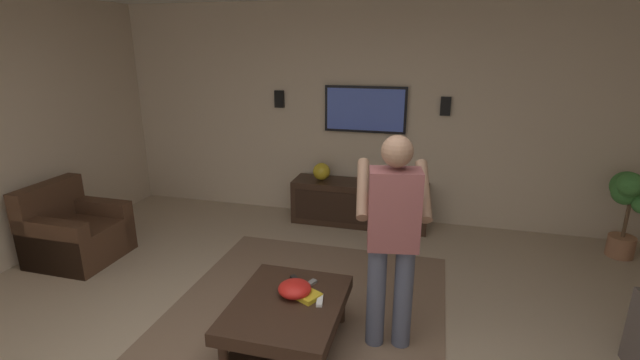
{
  "coord_description": "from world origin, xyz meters",
  "views": [
    {
      "loc": [
        -2.19,
        -0.84,
        2.23
      ],
      "look_at": [
        1.22,
        0.07,
        1.14
      ],
      "focal_mm": 24.92,
      "sensor_mm": 36.0,
      "label": 1
    }
  ],
  "objects_px": {
    "coffee_table": "(287,314)",
    "wall_speaker_right": "(279,99)",
    "remote_grey": "(309,284)",
    "wall_speaker_left": "(446,106)",
    "tv": "(365,109)",
    "remote_black": "(296,280)",
    "book": "(305,294)",
    "armchair": "(75,234)",
    "person_standing": "(393,232)",
    "bowl": "(295,289)",
    "potted_plant_tall": "(627,199)",
    "vase_round": "(322,171)",
    "remote_white": "(320,300)",
    "media_console": "(359,203)"
  },
  "relations": [
    {
      "from": "coffee_table",
      "to": "book",
      "type": "height_order",
      "value": "book"
    },
    {
      "from": "vase_round",
      "to": "remote_white",
      "type": "bearing_deg",
      "value": -165.57
    },
    {
      "from": "tv",
      "to": "bowl",
      "type": "height_order",
      "value": "tv"
    },
    {
      "from": "coffee_table",
      "to": "tv",
      "type": "xyz_separation_m",
      "value": [
        2.79,
        -0.09,
        1.14
      ]
    },
    {
      "from": "remote_grey",
      "to": "wall_speaker_left",
      "type": "relative_size",
      "value": 0.68
    },
    {
      "from": "remote_white",
      "to": "wall_speaker_left",
      "type": "distance_m",
      "value": 3.06
    },
    {
      "from": "media_console",
      "to": "tv",
      "type": "height_order",
      "value": "tv"
    },
    {
      "from": "armchair",
      "to": "tv",
      "type": "bearing_deg",
      "value": 35.96
    },
    {
      "from": "tv",
      "to": "person_standing",
      "type": "relative_size",
      "value": 0.62
    },
    {
      "from": "media_console",
      "to": "remote_black",
      "type": "relative_size",
      "value": 11.33
    },
    {
      "from": "coffee_table",
      "to": "potted_plant_tall",
      "type": "height_order",
      "value": "potted_plant_tall"
    },
    {
      "from": "remote_black",
      "to": "wall_speaker_right",
      "type": "xyz_separation_m",
      "value": [
        2.51,
        1.02,
        1.11
      ]
    },
    {
      "from": "book",
      "to": "vase_round",
      "type": "height_order",
      "value": "vase_round"
    },
    {
      "from": "tv",
      "to": "media_console",
      "type": "bearing_deg",
      "value": 0.0
    },
    {
      "from": "armchair",
      "to": "wall_speaker_left",
      "type": "bearing_deg",
      "value": 28.53
    },
    {
      "from": "tv",
      "to": "wall_speaker_left",
      "type": "distance_m",
      "value": 0.96
    },
    {
      "from": "remote_white",
      "to": "person_standing",
      "type": "bearing_deg",
      "value": 101.48
    },
    {
      "from": "media_console",
      "to": "wall_speaker_left",
      "type": "relative_size",
      "value": 7.73
    },
    {
      "from": "coffee_table",
      "to": "bowl",
      "type": "height_order",
      "value": "bowl"
    },
    {
      "from": "remote_white",
      "to": "remote_black",
      "type": "bearing_deg",
      "value": -142.09
    },
    {
      "from": "potted_plant_tall",
      "to": "remote_grey",
      "type": "relative_size",
      "value": 6.48
    },
    {
      "from": "coffee_table",
      "to": "remote_black",
      "type": "bearing_deg",
      "value": 4.68
    },
    {
      "from": "potted_plant_tall",
      "to": "bowl",
      "type": "height_order",
      "value": "potted_plant_tall"
    },
    {
      "from": "remote_black",
      "to": "armchair",
      "type": "bearing_deg",
      "value": -143.14
    },
    {
      "from": "vase_round",
      "to": "media_console",
      "type": "bearing_deg",
      "value": -90.25
    },
    {
      "from": "potted_plant_tall",
      "to": "armchair",
      "type": "bearing_deg",
      "value": 105.43
    },
    {
      "from": "armchair",
      "to": "wall_speaker_left",
      "type": "distance_m",
      "value": 4.39
    },
    {
      "from": "remote_white",
      "to": "potted_plant_tall",
      "type": "bearing_deg",
      "value": 119.9
    },
    {
      "from": "coffee_table",
      "to": "remote_grey",
      "type": "relative_size",
      "value": 6.67
    },
    {
      "from": "armchair",
      "to": "vase_round",
      "type": "relative_size",
      "value": 3.73
    },
    {
      "from": "wall_speaker_left",
      "to": "coffee_table",
      "type": "bearing_deg",
      "value": 159.38
    },
    {
      "from": "media_console",
      "to": "bowl",
      "type": "bearing_deg",
      "value": -1.5
    },
    {
      "from": "remote_black",
      "to": "book",
      "type": "xyz_separation_m",
      "value": [
        -0.19,
        -0.13,
        0.01
      ]
    },
    {
      "from": "remote_black",
      "to": "book",
      "type": "height_order",
      "value": "book"
    },
    {
      "from": "remote_black",
      "to": "vase_round",
      "type": "distance_m",
      "value": 2.3
    },
    {
      "from": "coffee_table",
      "to": "remote_black",
      "type": "distance_m",
      "value": 0.32
    },
    {
      "from": "coffee_table",
      "to": "wall_speaker_left",
      "type": "height_order",
      "value": "wall_speaker_left"
    },
    {
      "from": "remote_grey",
      "to": "remote_white",
      "type": "bearing_deg",
      "value": 57.73
    },
    {
      "from": "coffee_table",
      "to": "person_standing",
      "type": "xyz_separation_m",
      "value": [
        0.26,
        -0.72,
        0.64
      ]
    },
    {
      "from": "remote_black",
      "to": "potted_plant_tall",
      "type": "bearing_deg",
      "value": 83.13
    },
    {
      "from": "remote_black",
      "to": "book",
      "type": "distance_m",
      "value": 0.23
    },
    {
      "from": "coffee_table",
      "to": "remote_white",
      "type": "relative_size",
      "value": 6.67
    },
    {
      "from": "tv",
      "to": "bowl",
      "type": "distance_m",
      "value": 2.86
    },
    {
      "from": "potted_plant_tall",
      "to": "wall_speaker_left",
      "type": "distance_m",
      "value": 2.14
    },
    {
      "from": "potted_plant_tall",
      "to": "wall_speaker_left",
      "type": "xyz_separation_m",
      "value": [
        0.42,
        1.91,
        0.85
      ]
    },
    {
      "from": "coffee_table",
      "to": "wall_speaker_right",
      "type": "xyz_separation_m",
      "value": [
        2.8,
        1.04,
        1.23
      ]
    },
    {
      "from": "tv",
      "to": "wall_speaker_left",
      "type": "height_order",
      "value": "tv"
    },
    {
      "from": "media_console",
      "to": "remote_white",
      "type": "height_order",
      "value": "media_console"
    },
    {
      "from": "tv",
      "to": "vase_round",
      "type": "xyz_separation_m",
      "value": [
        -0.24,
        0.5,
        -0.77
      ]
    },
    {
      "from": "potted_plant_tall",
      "to": "person_standing",
      "type": "bearing_deg",
      "value": 133.4
    }
  ]
}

